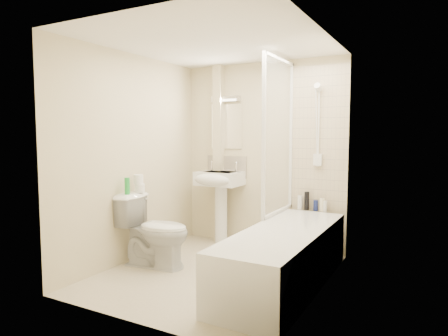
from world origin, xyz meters
The scene contains 24 objects.
floor centered at (0.00, 0.00, 0.00)m, with size 2.50×2.50×0.00m, color beige.
wall_back centered at (0.00, 1.25, 1.20)m, with size 2.20×0.02×2.40m, color beige.
wall_left centered at (-1.10, 0.00, 1.20)m, with size 0.02×2.50×2.40m, color beige.
wall_right centered at (1.10, 0.00, 1.20)m, with size 0.02×2.50×2.40m, color beige.
ceiling centered at (0.00, 0.00, 2.40)m, with size 2.20×2.50×0.02m, color white.
tile_back centered at (0.75, 1.24, 1.42)m, with size 0.70×0.01×1.75m, color beige.
tile_right centered at (1.09, 0.06, 1.42)m, with size 0.01×2.10×1.75m, color beige.
pipe_boxing centered at (-0.62, 1.19, 1.20)m, with size 0.12×0.12×2.40m, color beige.
splashback centered at (-0.52, 1.24, 1.03)m, with size 0.60×0.01×0.30m, color beige.
mirror centered at (-0.52, 1.24, 1.58)m, with size 0.46×0.01×0.60m, color white.
strip_light centered at (-0.52, 1.22, 1.95)m, with size 0.42×0.07×0.07m, color silver.
bathtub centered at (0.75, 0.06, 0.29)m, with size 0.70×2.10×0.55m.
shower_screen centered at (0.40, 0.80, 1.45)m, with size 0.04×0.92×1.80m.
shower_fixture centered at (0.75, 1.19, 1.55)m, with size 0.10×0.16×0.99m.
pedestal_sink centered at (-0.52, 1.01, 0.78)m, with size 0.58×0.51×1.11m.
bottle_white_a centered at (0.55, 1.16, 0.63)m, with size 0.06×0.06×0.17m, color silver.
bottle_black_b centered at (0.64, 1.16, 0.66)m, with size 0.06×0.06×0.22m, color black.
bottle_blue centered at (0.75, 1.16, 0.62)m, with size 0.06×0.06×0.13m, color navy.
bottle_cream centered at (0.83, 1.16, 0.63)m, with size 0.06×0.06×0.15m, color #FAEFC1.
bottle_white_b centered at (0.86, 1.16, 0.62)m, with size 0.05×0.05×0.13m, color white.
toilet centered at (-0.72, -0.09, 0.41)m, with size 0.84×0.55×0.81m, color white.
toilet_roll_lower centered at (-0.97, -0.04, 0.86)m, with size 0.11×0.11×0.10m, color white.
toilet_roll_upper centered at (-0.99, -0.04, 0.96)m, with size 0.11×0.11×0.10m, color white.
green_bottle centered at (-0.99, -0.22, 0.90)m, with size 0.06×0.06×0.19m, color green.
Camera 1 is at (2.06, -3.57, 1.49)m, focal length 32.00 mm.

